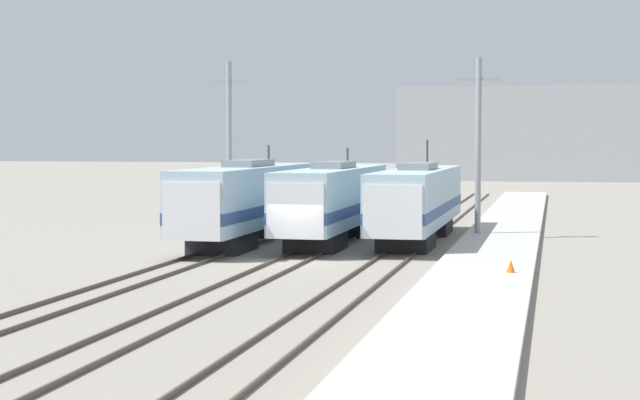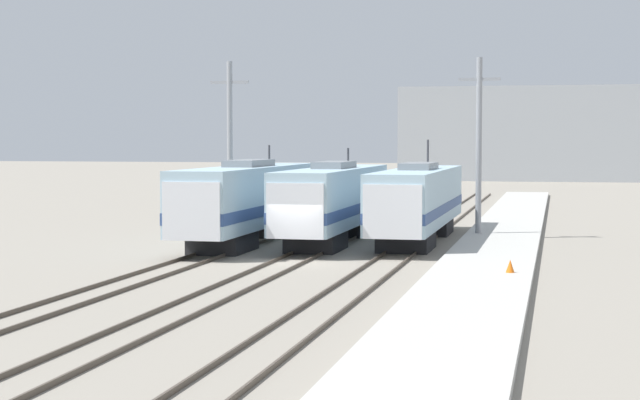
% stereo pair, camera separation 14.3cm
% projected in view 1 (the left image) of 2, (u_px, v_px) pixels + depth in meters
% --- Properties ---
extents(ground_plane, '(400.00, 400.00, 0.00)m').
position_uv_depth(ground_plane, '(293.00, 261.00, 47.36)').
color(ground_plane, gray).
extents(rail_pair_far_left, '(1.51, 120.00, 0.15)m').
position_uv_depth(rail_pair_far_left, '(202.00, 257.00, 48.27)').
color(rail_pair_far_left, '#4C4238').
rests_on(rail_pair_far_left, ground_plane).
extents(rail_pair_center, '(1.51, 120.00, 0.15)m').
position_uv_depth(rail_pair_center, '(293.00, 260.00, 47.36)').
color(rail_pair_center, '#4C4238').
rests_on(rail_pair_center, ground_plane).
extents(rail_pair_far_right, '(1.51, 120.00, 0.15)m').
position_uv_depth(rail_pair_far_right, '(388.00, 262.00, 46.44)').
color(rail_pair_far_right, '#4C4238').
rests_on(rail_pair_far_right, ground_plane).
extents(locomotive_far_left, '(2.94, 18.09, 5.09)m').
position_uv_depth(locomotive_far_left, '(246.00, 201.00, 55.09)').
color(locomotive_far_left, '#232326').
rests_on(locomotive_far_left, ground_plane).
extents(locomotive_center, '(2.90, 17.18, 4.93)m').
position_uv_depth(locomotive_center, '(332.00, 201.00, 55.43)').
color(locomotive_center, '#232326').
rests_on(locomotive_center, ground_plane).
extents(locomotive_far_right, '(2.95, 18.32, 5.39)m').
position_uv_depth(locomotive_far_right, '(417.00, 201.00, 56.01)').
color(locomotive_far_right, '#232326').
rests_on(locomotive_far_right, ground_plane).
extents(catenary_tower_left, '(2.26, 0.32, 9.84)m').
position_uv_depth(catenary_tower_left, '(229.00, 144.00, 60.97)').
color(catenary_tower_left, gray).
rests_on(catenary_tower_left, ground_plane).
extents(catenary_tower_right, '(2.26, 0.32, 9.84)m').
position_uv_depth(catenary_tower_right, '(478.00, 145.00, 57.93)').
color(catenary_tower_right, gray).
rests_on(catenary_tower_right, ground_plane).
extents(platform, '(4.00, 120.00, 0.31)m').
position_uv_depth(platform, '(488.00, 263.00, 45.51)').
color(platform, '#B7B5AD').
rests_on(platform, ground_plane).
extents(traffic_cone, '(0.33, 0.33, 0.50)m').
position_uv_depth(traffic_cone, '(511.00, 266.00, 40.89)').
color(traffic_cone, orange).
rests_on(traffic_cone, platform).
extents(depot_building, '(43.82, 8.56, 12.35)m').
position_uv_depth(depot_building, '(566.00, 134.00, 139.92)').
color(depot_building, '#9EA3A8').
rests_on(depot_building, ground_plane).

